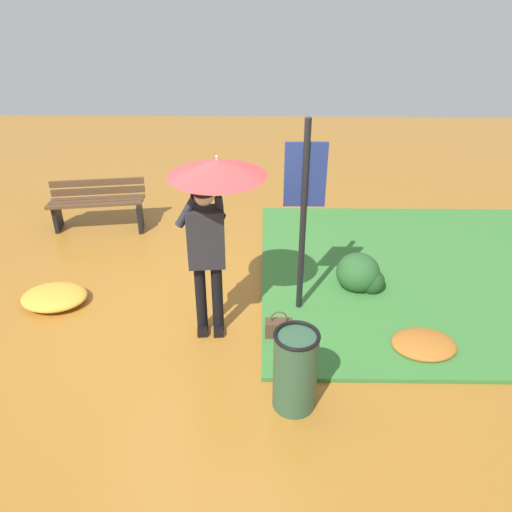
{
  "coord_description": "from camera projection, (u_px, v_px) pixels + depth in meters",
  "views": [
    {
      "loc": [
        0.75,
        -4.69,
        3.63
      ],
      "look_at": [
        0.67,
        0.11,
        0.85
      ],
      "focal_mm": 36.02,
      "sensor_mm": 36.0,
      "label": 1
    }
  ],
  "objects": [
    {
      "name": "ground_plane",
      "position": [
        197.0,
        324.0,
        5.89
      ],
      "size": [
        18.0,
        18.0,
        0.0
      ],
      "primitive_type": "plane",
      "color": "#9E6623"
    },
    {
      "name": "grass_verge",
      "position": [
        444.0,
        274.0,
        6.78
      ],
      "size": [
        4.8,
        4.0,
        0.05
      ],
      "color": "#387533",
      "rests_on": "ground_plane"
    },
    {
      "name": "person_with_umbrella",
      "position": [
        212.0,
        204.0,
        5.04
      ],
      "size": [
        0.96,
        0.96,
        2.04
      ],
      "color": "black",
      "rests_on": "ground_plane"
    },
    {
      "name": "info_sign_post",
      "position": [
        304.0,
        198.0,
        5.43
      ],
      "size": [
        0.44,
        0.07,
        2.3
      ],
      "color": "black",
      "rests_on": "ground_plane"
    },
    {
      "name": "handbag",
      "position": [
        279.0,
        329.0,
        5.61
      ],
      "size": [
        0.3,
        0.14,
        0.37
      ],
      "color": "#4C3323",
      "rests_on": "ground_plane"
    },
    {
      "name": "park_bench",
      "position": [
        98.0,
        204.0,
        7.81
      ],
      "size": [
        1.4,
        0.56,
        0.75
      ],
      "color": "black",
      "rests_on": "ground_plane"
    },
    {
      "name": "trash_bin",
      "position": [
        295.0,
        370.0,
        4.63
      ],
      "size": [
        0.42,
        0.42,
        0.83
      ],
      "color": "#2D5138",
      "rests_on": "ground_plane"
    },
    {
      "name": "shrub_cluster",
      "position": [
        361.0,
        274.0,
        6.4
      ],
      "size": [
        0.6,
        0.54,
        0.49
      ],
      "color": "#285628",
      "rests_on": "ground_plane"
    },
    {
      "name": "leaf_pile_near_person",
      "position": [
        424.0,
        344.0,
        5.47
      ],
      "size": [
        0.69,
        0.55,
        0.15
      ],
      "color": "#A86023",
      "rests_on": "ground_plane"
    },
    {
      "name": "leaf_pile_by_bench",
      "position": [
        54.0,
        297.0,
        6.22
      ],
      "size": [
        0.79,
        0.63,
        0.17
      ],
      "color": "gold",
      "rests_on": "ground_plane"
    }
  ]
}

